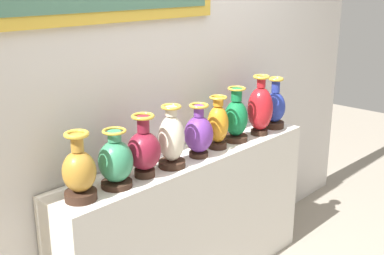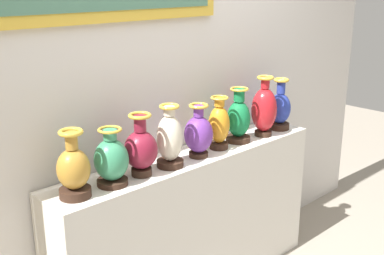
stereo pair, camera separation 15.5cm
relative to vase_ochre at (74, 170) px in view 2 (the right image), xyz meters
name	(u,v)px [view 2 (the right image)]	position (x,y,z in m)	size (l,w,h in m)	color
display_shelf	(192,225)	(0.81, 0.03, -0.61)	(1.91, 0.33, 0.93)	silver
back_wall	(164,61)	(0.79, 0.26, 0.40)	(4.23, 0.14, 2.90)	silver
vase_ochre	(74,170)	(0.00, 0.00, 0.00)	(0.16, 0.16, 0.34)	#382319
vase_jade	(111,160)	(0.21, 0.00, -0.01)	(0.18, 0.18, 0.30)	#382319
vase_burgundy	(141,149)	(0.40, -0.01, 0.01)	(0.18, 0.18, 0.34)	#382319
vase_ivory	(170,139)	(0.60, -0.01, 0.02)	(0.15, 0.15, 0.36)	#382319
vase_violet	(199,134)	(0.82, -0.01, 0.00)	(0.17, 0.17, 0.32)	#382319
vase_amber	(219,125)	(1.01, 0.00, 0.01)	(0.13, 0.13, 0.33)	#382319
vase_emerald	(239,119)	(1.20, 0.01, 0.01)	(0.16, 0.16, 0.35)	#382319
vase_crimson	(264,109)	(1.42, -0.02, 0.04)	(0.17, 0.17, 0.41)	#382319
vase_cobalt	(280,109)	(1.62, -0.01, 0.01)	(0.15, 0.15, 0.36)	#382319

